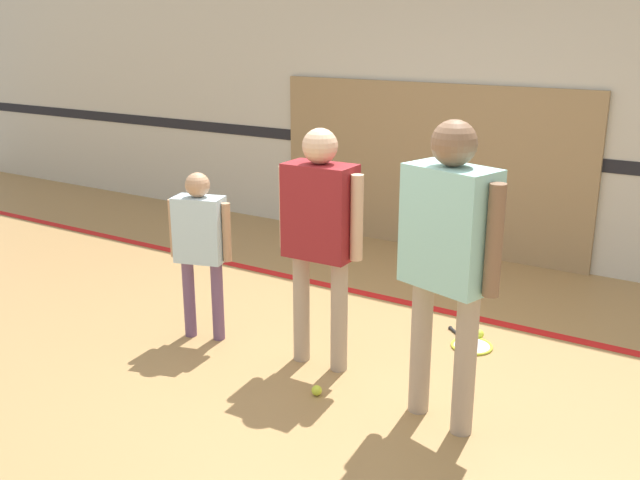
# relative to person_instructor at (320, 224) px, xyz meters

# --- Properties ---
(ground_plane) EXTENTS (16.00, 16.00, 0.00)m
(ground_plane) POSITION_rel_person_instructor_xyz_m (0.06, -0.02, -1.00)
(ground_plane) COLOR #A87F4C
(wall_back) EXTENTS (16.00, 0.07, 3.20)m
(wall_back) POSITION_rel_person_instructor_xyz_m (0.06, 2.90, 0.60)
(wall_back) COLOR beige
(wall_back) RESTS_ON ground_plane
(wall_panel) EXTENTS (3.32, 0.05, 1.67)m
(wall_panel) POSITION_rel_person_instructor_xyz_m (-0.51, 2.84, -0.16)
(wall_panel) COLOR #9E7F56
(wall_panel) RESTS_ON ground_plane
(floor_stripe) EXTENTS (14.40, 0.10, 0.01)m
(floor_stripe) POSITION_rel_person_instructor_xyz_m (0.06, 1.32, -0.99)
(floor_stripe) COLOR red
(floor_stripe) RESTS_ON ground_plane
(person_instructor) EXTENTS (0.61, 0.26, 1.61)m
(person_instructor) POSITION_rel_person_instructor_xyz_m (0.00, 0.00, 0.00)
(person_instructor) COLOR tan
(person_instructor) RESTS_ON ground_plane
(person_student_left) EXTENTS (0.45, 0.28, 1.24)m
(person_student_left) POSITION_rel_person_instructor_xyz_m (-0.95, -0.09, -0.23)
(person_student_left) COLOR #6B4C70
(person_student_left) RESTS_ON ground_plane
(person_student_right) EXTENTS (0.64, 0.40, 1.76)m
(person_student_right) POSITION_rel_person_instructor_xyz_m (0.98, -0.24, 0.09)
(person_student_right) COLOR tan
(person_student_right) RESTS_ON ground_plane
(racket_spare_on_floor) EXTENTS (0.48, 0.44, 0.03)m
(racket_spare_on_floor) POSITION_rel_person_instructor_xyz_m (0.77, 0.82, -0.99)
(racket_spare_on_floor) COLOR #C6D838
(racket_spare_on_floor) RESTS_ON ground_plane
(tennis_ball_near_instructor) EXTENTS (0.07, 0.07, 0.07)m
(tennis_ball_near_instructor) POSITION_rel_person_instructor_xyz_m (0.21, -0.37, -0.96)
(tennis_ball_near_instructor) COLOR #CCE038
(tennis_ball_near_instructor) RESTS_ON ground_plane
(tennis_ball_by_spare_racket) EXTENTS (0.07, 0.07, 0.07)m
(tennis_ball_by_spare_racket) POSITION_rel_person_instructor_xyz_m (0.78, 0.98, -0.96)
(tennis_ball_by_spare_racket) COLOR #CCE038
(tennis_ball_by_spare_racket) RESTS_ON ground_plane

